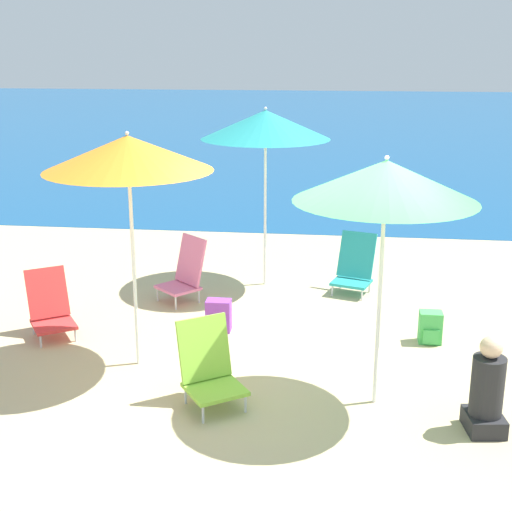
{
  "coord_description": "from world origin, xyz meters",
  "views": [
    {
      "loc": [
        0.19,
        -6.38,
        3.21
      ],
      "look_at": [
        -0.7,
        0.96,
        1.0
      ],
      "focal_mm": 50.0,
      "sensor_mm": 36.0,
      "label": 1
    }
  ],
  "objects_px": {
    "beach_chair_pink": "(185,272)",
    "beach_chair_teal": "(355,266)",
    "backpack_purple": "(219,316)",
    "beach_chair_lime": "(209,367)",
    "person_seated_near": "(487,392)",
    "backpack_green": "(430,328)",
    "beach_umbrella_teal": "(266,125)",
    "beach_chair_red": "(50,307)",
    "beach_umbrella_green": "(386,181)",
    "beach_umbrella_orange": "(128,153)"
  },
  "relations": [
    {
      "from": "beach_chair_teal",
      "to": "backpack_purple",
      "type": "relative_size",
      "value": 2.09
    },
    {
      "from": "beach_chair_red",
      "to": "beach_chair_lime",
      "type": "bearing_deg",
      "value": -67.23
    },
    {
      "from": "person_seated_near",
      "to": "beach_chair_red",
      "type": "bearing_deg",
      "value": 153.11
    },
    {
      "from": "beach_chair_lime",
      "to": "beach_umbrella_orange",
      "type": "bearing_deg",
      "value": 105.92
    },
    {
      "from": "beach_chair_red",
      "to": "beach_chair_lime",
      "type": "height_order",
      "value": "beach_chair_lime"
    },
    {
      "from": "beach_chair_red",
      "to": "backpack_purple",
      "type": "xyz_separation_m",
      "value": [
        1.89,
        0.33,
        -0.14
      ]
    },
    {
      "from": "beach_umbrella_orange",
      "to": "backpack_green",
      "type": "distance_m",
      "value": 3.8
    },
    {
      "from": "beach_umbrella_green",
      "to": "person_seated_near",
      "type": "bearing_deg",
      "value": -23.88
    },
    {
      "from": "beach_chair_pink",
      "to": "beach_umbrella_orange",
      "type": "bearing_deg",
      "value": -50.3
    },
    {
      "from": "beach_umbrella_teal",
      "to": "backpack_purple",
      "type": "bearing_deg",
      "value": -101.39
    },
    {
      "from": "beach_umbrella_teal",
      "to": "beach_chair_lime",
      "type": "distance_m",
      "value": 3.91
    },
    {
      "from": "beach_chair_lime",
      "to": "backpack_green",
      "type": "height_order",
      "value": "beach_chair_lime"
    },
    {
      "from": "beach_chair_red",
      "to": "beach_chair_pink",
      "type": "xyz_separation_m",
      "value": [
        1.29,
        1.31,
        0.06
      ]
    },
    {
      "from": "beach_chair_red",
      "to": "beach_chair_teal",
      "type": "relative_size",
      "value": 0.95
    },
    {
      "from": "beach_chair_pink",
      "to": "backpack_purple",
      "type": "bearing_deg",
      "value": -16.34
    },
    {
      "from": "beach_chair_lime",
      "to": "backpack_purple",
      "type": "xyz_separation_m",
      "value": [
        -0.21,
        1.71,
        -0.17
      ]
    },
    {
      "from": "beach_chair_teal",
      "to": "backpack_purple",
      "type": "bearing_deg",
      "value": -117.18
    },
    {
      "from": "beach_umbrella_green",
      "to": "backpack_green",
      "type": "bearing_deg",
      "value": 65.67
    },
    {
      "from": "beach_chair_pink",
      "to": "beach_chair_teal",
      "type": "height_order",
      "value": "beach_chair_pink"
    },
    {
      "from": "beach_chair_red",
      "to": "person_seated_near",
      "type": "relative_size",
      "value": 0.86
    },
    {
      "from": "person_seated_near",
      "to": "backpack_green",
      "type": "xyz_separation_m",
      "value": [
        -0.25,
        1.88,
        -0.19
      ]
    },
    {
      "from": "beach_chair_pink",
      "to": "backpack_green",
      "type": "bearing_deg",
      "value": 23.25
    },
    {
      "from": "beach_chair_lime",
      "to": "person_seated_near",
      "type": "relative_size",
      "value": 0.9
    },
    {
      "from": "beach_chair_red",
      "to": "beach_chair_lime",
      "type": "relative_size",
      "value": 0.95
    },
    {
      "from": "beach_umbrella_teal",
      "to": "beach_chair_red",
      "type": "relative_size",
      "value": 3.23
    },
    {
      "from": "beach_umbrella_teal",
      "to": "backpack_purple",
      "type": "height_order",
      "value": "beach_umbrella_teal"
    },
    {
      "from": "beach_chair_red",
      "to": "backpack_green",
      "type": "bearing_deg",
      "value": -30.14
    },
    {
      "from": "person_seated_near",
      "to": "backpack_green",
      "type": "distance_m",
      "value": 1.9
    },
    {
      "from": "beach_chair_lime",
      "to": "backpack_purple",
      "type": "bearing_deg",
      "value": 62.43
    },
    {
      "from": "beach_umbrella_green",
      "to": "person_seated_near",
      "type": "xyz_separation_m",
      "value": [
        0.92,
        -0.41,
        -1.72
      ]
    },
    {
      "from": "beach_chair_lime",
      "to": "beach_chair_pink",
      "type": "distance_m",
      "value": 2.8
    },
    {
      "from": "beach_chair_pink",
      "to": "beach_umbrella_teal",
      "type": "bearing_deg",
      "value": 81.07
    },
    {
      "from": "beach_umbrella_teal",
      "to": "person_seated_near",
      "type": "bearing_deg",
      "value": -57.97
    },
    {
      "from": "beach_chair_teal",
      "to": "backpack_green",
      "type": "xyz_separation_m",
      "value": [
        0.83,
        -1.63,
        -0.18
      ]
    },
    {
      "from": "beach_umbrella_teal",
      "to": "beach_chair_pink",
      "type": "bearing_deg",
      "value": -141.08
    },
    {
      "from": "beach_umbrella_orange",
      "to": "backpack_purple",
      "type": "bearing_deg",
      "value": 54.89
    },
    {
      "from": "beach_umbrella_teal",
      "to": "beach_chair_teal",
      "type": "xyz_separation_m",
      "value": [
        1.22,
        -0.17,
        -1.84
      ]
    },
    {
      "from": "beach_chair_red",
      "to": "beach_chair_lime",
      "type": "xyz_separation_m",
      "value": [
        2.09,
        -1.38,
        0.03
      ]
    },
    {
      "from": "beach_chair_pink",
      "to": "beach_chair_lime",
      "type": "bearing_deg",
      "value": -31.13
    },
    {
      "from": "beach_umbrella_teal",
      "to": "beach_chair_lime",
      "type": "relative_size",
      "value": 3.06
    },
    {
      "from": "beach_umbrella_teal",
      "to": "backpack_green",
      "type": "distance_m",
      "value": 3.39
    },
    {
      "from": "beach_umbrella_orange",
      "to": "beach_chair_red",
      "type": "height_order",
      "value": "beach_umbrella_orange"
    },
    {
      "from": "beach_chair_red",
      "to": "beach_chair_teal",
      "type": "distance_m",
      "value": 3.95
    },
    {
      "from": "beach_chair_pink",
      "to": "person_seated_near",
      "type": "xyz_separation_m",
      "value": [
        3.25,
        -2.91,
        -0.02
      ]
    },
    {
      "from": "beach_umbrella_teal",
      "to": "beach_chair_teal",
      "type": "height_order",
      "value": "beach_umbrella_teal"
    },
    {
      "from": "backpack_green",
      "to": "beach_umbrella_teal",
      "type": "bearing_deg",
      "value": 138.78
    },
    {
      "from": "beach_umbrella_teal",
      "to": "beach_chair_red",
      "type": "distance_m",
      "value": 3.58
    },
    {
      "from": "backpack_green",
      "to": "backpack_purple",
      "type": "distance_m",
      "value": 2.4
    },
    {
      "from": "beach_umbrella_green",
      "to": "backpack_green",
      "type": "distance_m",
      "value": 2.5
    },
    {
      "from": "backpack_purple",
      "to": "person_seated_near",
      "type": "bearing_deg",
      "value": -36.03
    }
  ]
}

